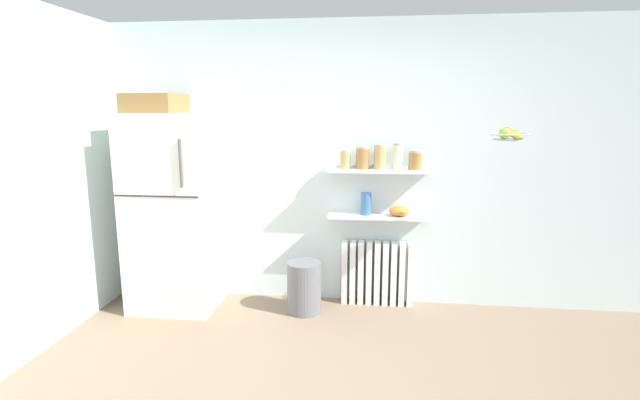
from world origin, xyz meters
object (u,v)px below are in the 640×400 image
storage_jar_2 (380,157)px  radiator (377,273)px  storage_jar_0 (345,160)px  storage_jar_3 (397,157)px  shelf_bowl (399,211)px  vase (366,204)px  trash_bin (304,287)px  refrigerator (173,208)px  hanging_fruit_basket (509,135)px  storage_jar_4 (415,160)px  storage_jar_1 (363,158)px

storage_jar_2 → radiator: bearing=90.0°
storage_jar_2 → storage_jar_0: bearing=-180.0°
storage_jar_3 → shelf_bowl: storage_jar_3 is taller
radiator → storage_jar_3: (0.15, -0.03, 1.10)m
vase → trash_bin: (-0.54, -0.23, -0.73)m
refrigerator → trash_bin: (1.20, -0.02, -0.69)m
vase → shelf_bowl: size_ratio=1.07×
storage_jar_3 → vase: 0.51m
storage_jar_3 → radiator: bearing=169.0°
radiator → hanging_fruit_basket: hanging_fruit_basket is taller
vase → storage_jar_0: bearing=-180.0°
storage_jar_3 → vase: bearing=180.0°
radiator → storage_jar_2: bearing=-90.0°
radiator → storage_jar_2: (0.00, -0.03, 1.09)m
storage_jar_3 → shelf_bowl: bearing=0.0°
vase → trash_bin: vase is taller
storage_jar_4 → vase: bearing=-180.0°
storage_jar_3 → hanging_fruit_basket: size_ratio=0.81×
storage_jar_1 → storage_jar_4: size_ratio=1.18×
refrigerator → storage_jar_2: refrigerator is taller
storage_jar_0 → trash_bin: storage_jar_0 is taller
shelf_bowl → vase: bearing=180.0°
storage_jar_2 → vase: bearing=180.0°
storage_jar_0 → vase: (0.19, 0.00, -0.40)m
radiator → vase: bearing=-165.4°
storage_jar_0 → hanging_fruit_basket: bearing=-21.0°
shelf_bowl → hanging_fruit_basket: size_ratio=0.66×
storage_jar_0 → storage_jar_1: size_ratio=0.83×
storage_jar_0 → shelf_bowl: bearing=0.0°
storage_jar_0 → trash_bin: bearing=-145.9°
storage_jar_0 → storage_jar_3: size_ratio=0.71×
shelf_bowl → hanging_fruit_basket: hanging_fruit_basket is taller
storage_jar_4 → shelf_bowl: bearing=-180.0°
shelf_bowl → hanging_fruit_basket: 1.16m
storage_jar_0 → trash_bin: (-0.34, -0.23, -1.13)m
radiator → storage_jar_0: size_ratio=3.98×
radiator → storage_jar_3: size_ratio=2.83×
radiator → storage_jar_1: 1.09m
storage_jar_1 → storage_jar_2: 0.15m
storage_jar_1 → hanging_fruit_basket: hanging_fruit_basket is taller
radiator → trash_bin: radiator is taller
storage_jar_1 → radiator: bearing=11.0°
storage_jar_0 → storage_jar_2: size_ratio=0.76×
storage_jar_2 → shelf_bowl: size_ratio=1.16×
storage_jar_1 → storage_jar_4: storage_jar_1 is taller
trash_bin → hanging_fruit_basket: 2.14m
radiator → shelf_bowl: (0.19, -0.03, 0.61)m
vase → radiator: bearing=14.6°
storage_jar_0 → refrigerator: bearing=-172.2°
storage_jar_3 → trash_bin: storage_jar_3 is taller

